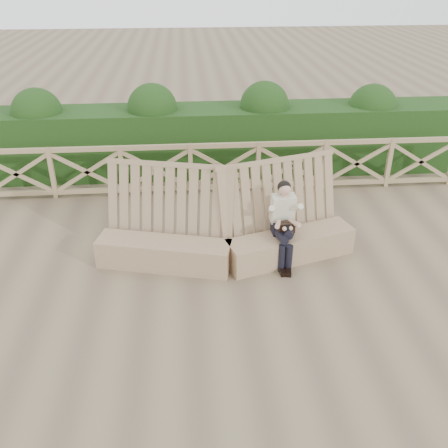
{
  "coord_description": "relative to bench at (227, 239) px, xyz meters",
  "views": [
    {
      "loc": [
        -0.79,
        -6.28,
        4.58
      ],
      "look_at": [
        -0.26,
        0.4,
        0.9
      ],
      "focal_mm": 40.0,
      "sensor_mm": 36.0,
      "label": 1
    }
  ],
  "objects": [
    {
      "name": "hedge",
      "position": [
        0.17,
        3.9,
        0.35
      ],
      "size": [
        12.0,
        1.2,
        1.5
      ],
      "primitive_type": "cube",
      "color": "black",
      "rests_on": "ground"
    },
    {
      "name": "woman",
      "position": [
        0.91,
        -0.07,
        0.35
      ],
      "size": [
        0.4,
        0.83,
        1.39
      ],
      "rotation": [
        0.0,
        0.0,
        0.06
      ],
      "color": "black",
      "rests_on": "ground"
    },
    {
      "name": "bench",
      "position": [
        0.0,
        0.0,
        0.0
      ],
      "size": [
        4.33,
        1.36,
        1.6
      ],
      "rotation": [
        0.0,
        0.0,
        0.03
      ],
      "color": "#8B6D4F",
      "rests_on": "ground"
    },
    {
      "name": "guardrail",
      "position": [
        0.17,
        2.7,
        0.15
      ],
      "size": [
        10.1,
        0.09,
        1.1
      ],
      "color": "#8B7451",
      "rests_on": "ground"
    },
    {
      "name": "ground",
      "position": [
        0.17,
        -0.8,
        -0.4
      ],
      "size": [
        60.0,
        60.0,
        0.0
      ],
      "primitive_type": "plane",
      "color": "brown",
      "rests_on": "ground"
    }
  ]
}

